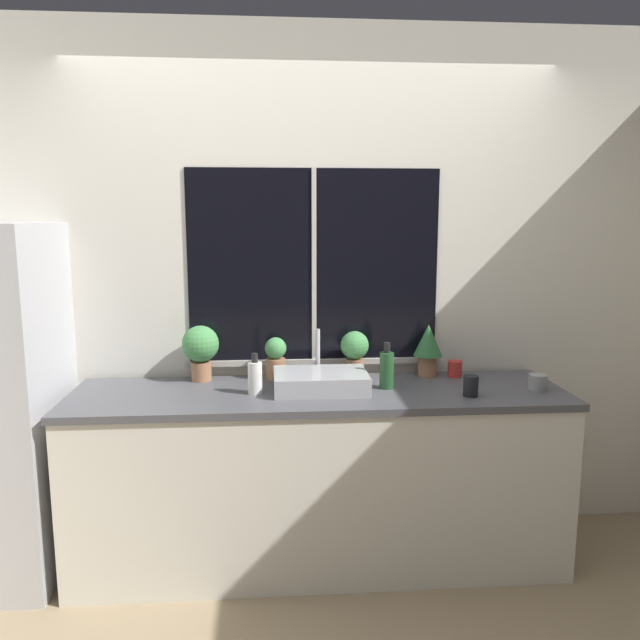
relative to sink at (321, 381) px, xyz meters
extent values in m
plane|color=#937F60|center=(-0.01, -0.33, -0.93)|extent=(14.00, 14.00, 0.00)
cube|color=silver|center=(-0.01, 0.37, 0.42)|extent=(8.00, 0.06, 2.70)
cube|color=black|center=(-0.01, 0.33, 0.54)|extent=(1.32, 0.01, 1.01)
cube|color=#BCB7AD|center=(-0.01, 0.33, 0.54)|extent=(0.02, 0.01, 1.01)
cube|color=#BCB7AD|center=(-0.01, 0.33, 0.02)|extent=(1.38, 0.04, 0.03)
cube|color=silver|center=(2.13, 1.17, 0.42)|extent=(0.06, 7.00, 2.70)
cube|color=silver|center=(-0.01, -0.01, -0.51)|extent=(2.38, 0.63, 0.85)
cube|color=#4C4C51|center=(-0.01, -0.01, -0.06)|extent=(2.41, 0.65, 0.03)
cube|color=#ADADB2|center=(0.00, 0.00, 0.00)|extent=(0.45, 0.32, 0.09)
cylinder|color=#B7B7BC|center=(0.00, 0.19, -0.03)|extent=(0.04, 0.04, 0.03)
cylinder|color=#B7B7BC|center=(0.00, 0.19, 0.10)|extent=(0.02, 0.02, 0.24)
cylinder|color=#9E6B4C|center=(-0.60, 0.23, 0.00)|extent=(0.10, 0.10, 0.10)
sphere|color=#478E4C|center=(-0.60, 0.23, 0.15)|extent=(0.19, 0.19, 0.19)
cylinder|color=#9E6B4C|center=(-0.22, 0.23, 0.01)|extent=(0.10, 0.10, 0.11)
sphere|color=#478E4C|center=(-0.22, 0.23, 0.12)|extent=(0.11, 0.11, 0.11)
cylinder|color=#9E6B4C|center=(0.20, 0.23, 0.00)|extent=(0.10, 0.10, 0.10)
sphere|color=#478E4C|center=(0.20, 0.23, 0.13)|extent=(0.15, 0.15, 0.15)
cylinder|color=#9E6B4C|center=(0.59, 0.23, 0.01)|extent=(0.10, 0.10, 0.11)
cone|color=#2D6638|center=(0.59, 0.23, 0.15)|extent=(0.15, 0.15, 0.17)
cylinder|color=white|center=(-0.32, -0.04, 0.03)|extent=(0.07, 0.07, 0.15)
cylinder|color=black|center=(-0.32, -0.04, 0.13)|extent=(0.03, 0.03, 0.04)
cylinder|color=#235128|center=(0.33, 0.00, 0.04)|extent=(0.07, 0.07, 0.18)
cylinder|color=black|center=(0.33, 0.00, 0.16)|extent=(0.03, 0.03, 0.05)
cylinder|color=gray|center=(1.06, -0.08, -0.01)|extent=(0.09, 0.09, 0.08)
cylinder|color=black|center=(0.70, -0.16, 0.00)|extent=(0.07, 0.07, 0.10)
cylinder|color=#B72D28|center=(0.73, 0.20, 0.00)|extent=(0.07, 0.07, 0.09)
camera|label=1|loc=(-0.24, -2.95, 0.80)|focal=35.00mm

